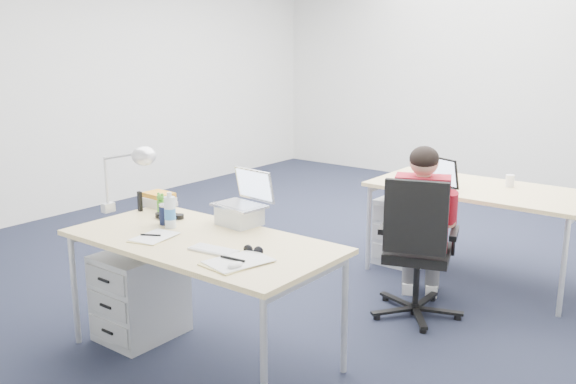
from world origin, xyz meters
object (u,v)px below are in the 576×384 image
Objects in this scene: desk_near at (201,247)px; drawer_pedestal_far at (407,229)px; headphones at (169,216)px; can_koozie at (166,214)px; sunglasses at (253,250)px; desk_far at (478,193)px; far_cup at (510,181)px; water_bottle at (170,210)px; bear_figurine at (161,203)px; desk_lamp at (121,178)px; dark_laptop at (429,173)px; book_stack at (159,199)px; drawer_pedestal_near at (140,294)px; seated_person at (422,227)px; wireless_keyboard at (213,250)px; office_chair at (416,277)px; computer_mouse at (235,265)px; silver_laptop at (239,199)px; cordless_phone at (140,201)px.

drawer_pedestal_far is at bearing 86.06° from desk_near.
headphones is 1.51× the size of can_koozie.
sunglasses is (0.78, -0.08, -0.05)m from can_koozie.
desk_far is 0.26m from far_cup.
water_bottle is 1.63× the size of bear_figurine.
desk_lamp reaches higher than drawer_pedestal_far.
dark_laptop reaches higher than desk_near.
desk_lamp reaches higher than book_stack.
drawer_pedestal_near is 0.75m from desk_lamp.
bear_figurine is 2.01m from dark_laptop.
seated_person reaches higher than book_stack.
wireless_keyboard is 2.60m from far_cup.
can_koozie is (-1.11, -1.20, 0.52)m from office_chair.
book_stack is (-0.37, 0.27, -0.02)m from can_koozie.
computer_mouse reaches higher than drawer_pedestal_near.
computer_mouse is (-0.28, -2.46, 0.06)m from desk_far.
wireless_keyboard is at bearing -76.99° from dark_laptop.
sunglasses is at bearing -34.96° from headphones.
seated_person is 1.80m from book_stack.
drawer_pedestal_near is at bearing -59.04° from book_stack.
can_koozie is 0.45m from book_stack.
computer_mouse is (0.50, -0.59, -0.15)m from silver_laptop.
desk_near reaches higher than drawer_pedestal_near.
drawer_pedestal_near is at bearing -10.73° from desk_lamp.
desk_near is 12.54× the size of can_koozie.
dark_laptop is (0.78, 1.88, 0.02)m from water_bottle.
desk_lamp is (-0.28, -0.14, 0.23)m from headphones.
office_chair is 3.00× the size of silver_laptop.
headphones is at bearing 139.60° from water_bottle.
desk_far is 2.03m from silver_laptop.
desk_lamp is at bearing 165.64° from sunglasses.
desk_far is at bearing 69.98° from wireless_keyboard.
seated_person is 1.69m from computer_mouse.
headphones is at bearing 77.18° from drawer_pedestal_near.
can_koozie reaches higher than desk_near.
desk_near is 4.89× the size of silver_laptop.
can_koozie is (0.08, -0.10, 0.05)m from headphones.
office_chair is 2.85× the size of dark_laptop.
silver_laptop is at bearing 36.44° from can_koozie.
desk_lamp is (-1.42, -1.39, 0.40)m from seated_person.
can_koozie is at bearing 161.81° from sunglasses.
cordless_phone is (-0.14, -0.06, -0.00)m from bear_figurine.
wireless_keyboard is 0.89m from bear_figurine.
cordless_phone is at bearing 155.94° from wireless_keyboard.
wireless_keyboard is 0.22m from sunglasses.
headphones is at bearing 35.09° from desk_lamp.
desk_lamp is at bearing -90.00° from book_stack.
bear_figurine reaches higher than desk_far.
book_stack is at bearing -129.68° from far_cup.
desk_lamp is (-1.23, 0.28, 0.23)m from computer_mouse.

